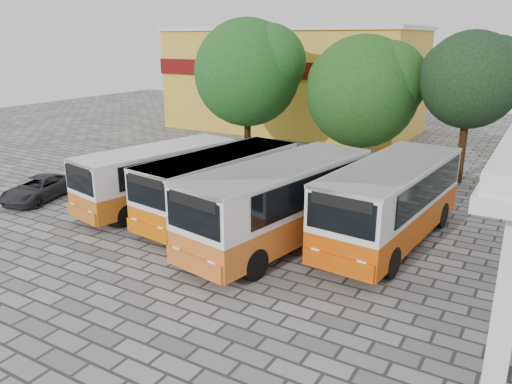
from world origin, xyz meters
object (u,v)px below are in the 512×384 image
Objects in this scene: bus_centre_right at (280,199)px; bus_centre_left at (220,182)px; bus_far_right at (391,198)px; parked_car at (38,189)px; bus_far_left at (158,173)px.

bus_centre_left is at bearing 171.40° from bus_centre_right.
bus_far_right is 2.19× the size of parked_car.
bus_centre_left is 9.41m from parked_car.
bus_centre_right is (6.82, -1.06, 0.20)m from bus_far_left.
bus_far_right is at bearing 43.32° from bus_centre_right.
bus_centre_right is at bearing -9.66° from parked_car.
bus_far_left is at bearing -168.17° from bus_far_right.
bus_far_right reaches higher than bus_far_left.
parked_car is (-5.75, -2.15, -1.05)m from bus_far_left.
parked_car is at bearing -163.06° from bus_far_right.
parked_car is (-9.06, -2.28, -1.10)m from bus_centre_left.
bus_centre_right is 12.68m from parked_car.
bus_far_left reaches higher than parked_car.
bus_far_right is at bearing 19.12° from bus_far_left.
bus_centre_left is at bearing -0.51° from parked_car.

